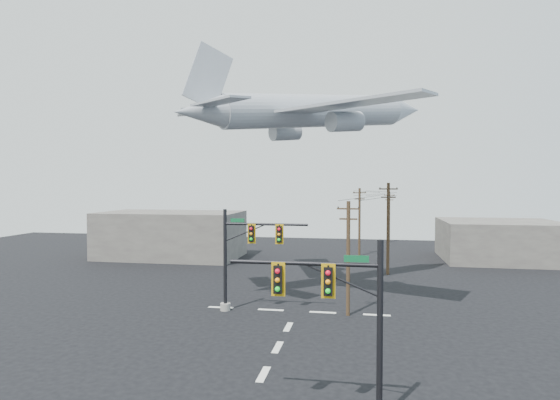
% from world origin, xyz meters
% --- Properties ---
extents(ground, '(120.00, 120.00, 0.00)m').
position_xyz_m(ground, '(0.00, 0.00, 0.00)').
color(ground, black).
rests_on(ground, ground).
extents(lane_markings, '(14.00, 21.20, 0.01)m').
position_xyz_m(lane_markings, '(0.00, 5.33, 0.01)').
color(lane_markings, white).
rests_on(lane_markings, ground).
extents(signal_mast_near, '(6.65, 0.82, 7.45)m').
position_xyz_m(signal_mast_near, '(4.32, -3.75, 3.97)').
color(signal_mast_near, gray).
rests_on(signal_mast_near, ground).
extents(signal_mast_far, '(6.75, 0.86, 7.78)m').
position_xyz_m(signal_mast_far, '(-4.06, 11.22, 4.14)').
color(signal_mast_far, gray).
rests_on(signal_mast_far, ground).
extents(utility_pole_a, '(1.69, 0.28, 8.44)m').
position_xyz_m(utility_pole_a, '(3.89, 11.53, 4.42)').
color(utility_pole_a, '#41301C').
rests_on(utility_pole_a, ground).
extents(utility_pole_b, '(1.99, 0.33, 9.82)m').
position_xyz_m(utility_pole_b, '(7.58, 27.99, 5.14)').
color(utility_pole_b, '#41301C').
rests_on(utility_pole_b, ground).
extents(utility_pole_c, '(1.75, 0.89, 9.13)m').
position_xyz_m(utility_pole_c, '(4.46, 40.51, 4.78)').
color(utility_pole_c, '#41301C').
rests_on(utility_pole_c, ground).
extents(utility_pole_d, '(1.73, 0.37, 8.38)m').
position_xyz_m(utility_pole_d, '(9.22, 56.40, 4.39)').
color(utility_pole_d, '#41301C').
rests_on(utility_pole_d, ground).
extents(power_lines, '(6.87, 44.88, 0.70)m').
position_xyz_m(power_lines, '(6.21, 34.06, 8.42)').
color(power_lines, black).
extents(airliner, '(22.43, 21.33, 6.82)m').
position_xyz_m(airliner, '(0.71, 18.49, 16.08)').
color(airliner, '#A3A8AE').
extents(building_left, '(18.00, 10.00, 6.00)m').
position_xyz_m(building_left, '(-20.00, 35.00, 3.00)').
color(building_left, slate).
rests_on(building_left, ground).
extents(building_right, '(14.00, 12.00, 5.00)m').
position_xyz_m(building_right, '(22.00, 40.00, 2.50)').
color(building_right, slate).
rests_on(building_right, ground).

